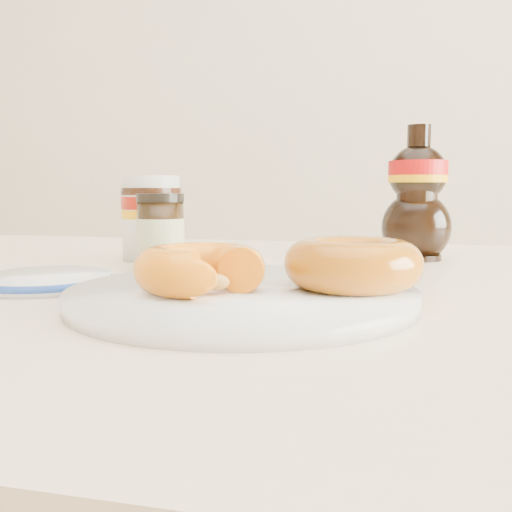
% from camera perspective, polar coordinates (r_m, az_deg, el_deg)
% --- Properties ---
extents(dining_table, '(1.40, 0.90, 0.75)m').
position_cam_1_polar(dining_table, '(0.65, -3.08, -9.29)').
color(dining_table, beige).
rests_on(dining_table, ground).
extents(plate, '(0.29, 0.29, 0.01)m').
position_cam_1_polar(plate, '(0.48, -1.41, -3.92)').
color(plate, white).
rests_on(plate, dining_table).
extents(donut_bitten, '(0.11, 0.11, 0.04)m').
position_cam_1_polar(donut_bitten, '(0.46, -5.62, -1.28)').
color(donut_bitten, orange).
rests_on(donut_bitten, plate).
extents(donut_whole, '(0.11, 0.11, 0.04)m').
position_cam_1_polar(donut_whole, '(0.48, 9.65, -0.77)').
color(donut_whole, '#9A5809').
rests_on(donut_whole, plate).
extents(nutella_jar, '(0.08, 0.08, 0.11)m').
position_cam_1_polar(nutella_jar, '(0.79, -10.38, 4.07)').
color(nutella_jar, white).
rests_on(nutella_jar, dining_table).
extents(syrup_bottle, '(0.11, 0.09, 0.18)m').
position_cam_1_polar(syrup_bottle, '(0.81, 15.81, 6.08)').
color(syrup_bottle, black).
rests_on(syrup_bottle, dining_table).
extents(dark_jar, '(0.06, 0.06, 0.09)m').
position_cam_1_polar(dark_jar, '(0.69, -9.51, 2.34)').
color(dark_jar, black).
rests_on(dark_jar, dining_table).
extents(blue_rim_saucer, '(0.13, 0.13, 0.01)m').
position_cam_1_polar(blue_rim_saucer, '(0.60, -20.34, -2.26)').
color(blue_rim_saucer, white).
rests_on(blue_rim_saucer, dining_table).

